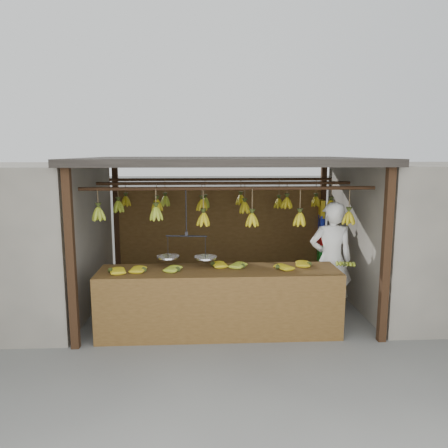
{
  "coord_description": "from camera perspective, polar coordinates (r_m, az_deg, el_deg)",
  "views": [
    {
      "loc": [
        -0.38,
        -6.86,
        2.48
      ],
      "look_at": [
        0.0,
        0.3,
        1.3
      ],
      "focal_mm": 35.0,
      "sensor_mm": 36.0,
      "label": 1
    }
  ],
  "objects": [
    {
      "name": "balance_scale",
      "position": [
        6.03,
        -4.89,
        -3.93
      ],
      "size": [
        0.82,
        0.36,
        0.96
      ],
      "color": "black",
      "rests_on": "ground"
    },
    {
      "name": "hanging_bananas",
      "position": [
        6.92,
        0.05,
        2.17
      ],
      "size": [
        3.63,
        2.21,
        0.39
      ],
      "color": "#92A523",
      "rests_on": "ground"
    },
    {
      "name": "stall",
      "position": [
        7.22,
        -0.01,
        5.3
      ],
      "size": [
        4.3,
        3.3,
        2.4
      ],
      "color": "black",
      "rests_on": "ground"
    },
    {
      "name": "vendor",
      "position": [
        6.75,
        13.79,
        -4.62
      ],
      "size": [
        0.66,
        0.44,
        1.77
      ],
      "primitive_type": "imported",
      "rotation": [
        0.0,
        0.0,
        3.11
      ],
      "color": "white",
      "rests_on": "ground"
    },
    {
      "name": "neighbor_right",
      "position": [
        8.04,
        26.68,
        -1.18
      ],
      "size": [
        3.0,
        3.0,
        2.3
      ],
      "primitive_type": "cube",
      "color": "slate",
      "rests_on": "ground"
    },
    {
      "name": "bag_bundles",
      "position": [
        8.67,
        12.54,
        -0.94
      ],
      "size": [
        0.08,
        0.26,
        1.2
      ],
      "color": "yellow",
      "rests_on": "ground"
    },
    {
      "name": "ground",
      "position": [
        7.31,
        0.13,
        -10.5
      ],
      "size": [
        80.0,
        80.0,
        0.0
      ],
      "primitive_type": "plane",
      "color": "#5B5B57"
    },
    {
      "name": "counter",
      "position": [
        5.92,
        -0.52,
        -8.13
      ],
      "size": [
        3.52,
        0.75,
        0.96
      ],
      "color": "#563A19",
      "rests_on": "ground"
    }
  ]
}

